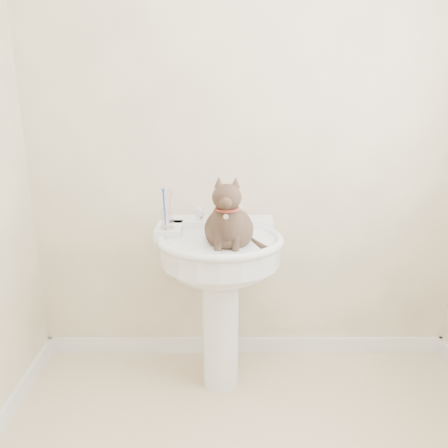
{
  "coord_description": "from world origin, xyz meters",
  "views": [
    {
      "loc": [
        -0.13,
        -1.24,
        1.48
      ],
      "look_at": [
        -0.12,
        0.77,
        0.86
      ],
      "focal_mm": 38.0,
      "sensor_mm": 36.0,
      "label": 1
    }
  ],
  "objects": [
    {
      "name": "cat",
      "position": [
        -0.1,
        0.73,
        0.87
      ],
      "size": [
        0.24,
        0.3,
        0.44
      ],
      "rotation": [
        0.0,
        0.0,
        -0.09
      ],
      "color": "brown",
      "rests_on": "pedestal_sink"
    },
    {
      "name": "wall_back",
      "position": [
        0.0,
        1.1,
        1.25
      ],
      "size": [
        2.2,
        0.0,
        2.5
      ],
      "primitive_type": null,
      "color": "beige",
      "rests_on": "ground"
    },
    {
      "name": "baseboard_back",
      "position": [
        0.0,
        1.09,
        0.04
      ],
      "size": [
        2.2,
        0.02,
        0.09
      ],
      "primitive_type": "cube",
      "color": "white",
      "rests_on": "floor"
    },
    {
      "name": "toothbrush_cup",
      "position": [
        -0.38,
        0.83,
        0.86
      ],
      "size": [
        0.07,
        0.07,
        0.18
      ],
      "rotation": [
        0.0,
        0.0,
        -0.07
      ],
      "color": "silver",
      "rests_on": "pedestal_sink"
    },
    {
      "name": "faucet",
      "position": [
        -0.14,
        0.95,
        0.85
      ],
      "size": [
        0.28,
        0.12,
        0.14
      ],
      "color": "silver",
      "rests_on": "pedestal_sink"
    },
    {
      "name": "pedestal_sink",
      "position": [
        -0.14,
        0.81,
        0.64
      ],
      "size": [
        0.59,
        0.58,
        0.81
      ],
      "color": "white",
      "rests_on": "floor"
    },
    {
      "name": "soap_bar",
      "position": [
        -0.06,
        1.04,
        0.83
      ],
      "size": [
        0.1,
        0.08,
        0.03
      ],
      "primitive_type": "cube",
      "rotation": [
        0.0,
        0.0,
        0.33
      ],
      "color": "#DF561F",
      "rests_on": "pedestal_sink"
    }
  ]
}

